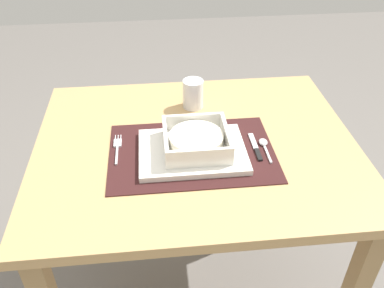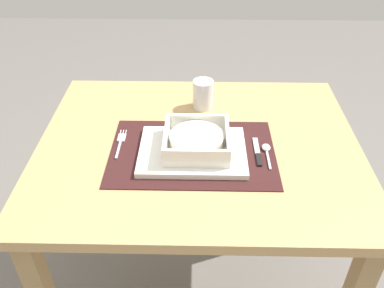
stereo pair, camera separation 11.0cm
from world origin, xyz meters
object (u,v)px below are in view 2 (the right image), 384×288
object	(u,v)px
spoon	(266,150)
butter_knife	(257,153)
porridge_bowl	(196,141)
fork	(120,141)
dining_table	(198,171)
drinking_glass	(203,95)

from	to	relation	value
spoon	butter_knife	bearing A→B (deg)	-154.52
porridge_bowl	butter_knife	world-z (taller)	porridge_bowl
butter_knife	porridge_bowl	bearing A→B (deg)	174.72
fork	porridge_bowl	bearing A→B (deg)	-10.63
dining_table	porridge_bowl	distance (m)	0.15
spoon	drinking_glass	distance (m)	0.29
porridge_bowl	dining_table	bearing A→B (deg)	83.60
dining_table	spoon	xyz separation A→B (m)	(0.19, -0.04, 0.11)
fork	butter_knife	world-z (taller)	butter_knife
fork	drinking_glass	xyz separation A→B (m)	(0.23, 0.20, 0.04)
spoon	drinking_glass	xyz separation A→B (m)	(-0.17, 0.23, 0.03)
dining_table	fork	size ratio (longest dim) A/B	6.77
dining_table	spoon	size ratio (longest dim) A/B	8.56
spoon	fork	bearing A→B (deg)	173.85
dining_table	butter_knife	xyz separation A→B (m)	(0.16, -0.05, 0.11)
fork	spoon	distance (m)	0.41
dining_table	porridge_bowl	bearing A→B (deg)	-96.40
fork	butter_knife	size ratio (longest dim) A/B	1.08
dining_table	porridge_bowl	size ratio (longest dim) A/B	5.23
spoon	butter_knife	world-z (taller)	spoon
dining_table	spoon	world-z (taller)	spoon
fork	drinking_glass	world-z (taller)	drinking_glass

